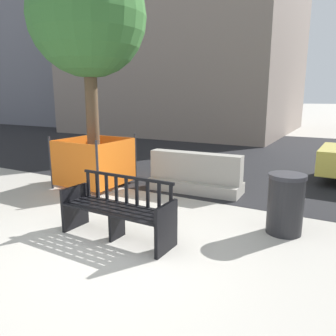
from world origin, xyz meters
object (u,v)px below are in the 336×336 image
jersey_barrier_centre (195,176)px  trash_bin (285,204)px  street_tree (88,19)px  construction_fence (95,161)px  street_bench (118,212)px

jersey_barrier_centre → trash_bin: size_ratio=2.25×
street_tree → construction_fence: street_tree is taller
trash_bin → construction_fence: bearing=170.9°
street_bench → construction_fence: size_ratio=1.24×
street_tree → construction_fence: 2.99m
street_bench → trash_bin: (2.05, 1.35, 0.06)m
jersey_barrier_centre → street_tree: street_tree is taller
jersey_barrier_centre → construction_fence: bearing=-162.7°
jersey_barrier_centre → trash_bin: bearing=-33.3°
construction_fence → trash_bin: 4.32m
construction_fence → street_tree: bearing=153.4°
street_tree → trash_bin: 5.32m
trash_bin → jersey_barrier_centre: bearing=146.7°
street_bench → trash_bin: size_ratio=1.89×
jersey_barrier_centre → trash_bin: trash_bin is taller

